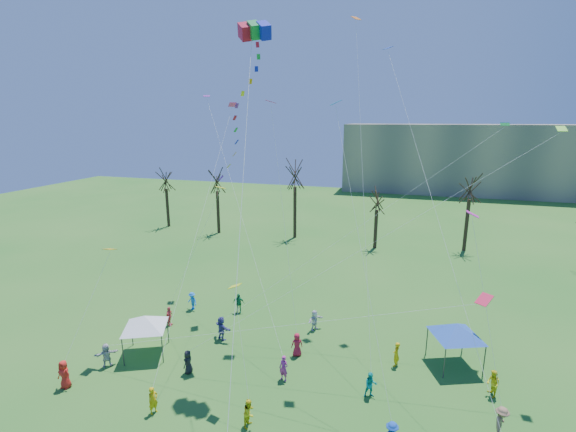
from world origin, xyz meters
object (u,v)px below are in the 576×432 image
(distant_building, at_px, (484,159))
(canopy_tent_white, at_px, (145,322))
(big_box_kite, at_px, (245,115))
(canopy_tent_blue, at_px, (457,330))

(distant_building, distance_m, canopy_tent_white, 82.74)
(big_box_kite, bearing_deg, canopy_tent_blue, 14.26)
(canopy_tent_white, bearing_deg, distant_building, 66.77)
(big_box_kite, height_order, canopy_tent_blue, big_box_kite)
(big_box_kite, height_order, canopy_tent_white, big_box_kite)
(canopy_tent_blue, bearing_deg, distant_building, 80.38)
(distant_building, relative_size, canopy_tent_white, 16.89)
(canopy_tent_blue, bearing_deg, big_box_kite, -165.74)
(big_box_kite, xyz_separation_m, canopy_tent_white, (-7.27, -1.43, -13.84))
(distant_building, xyz_separation_m, big_box_kite, (-25.31, -74.47, 8.82))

